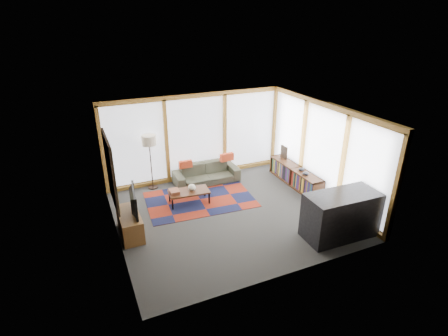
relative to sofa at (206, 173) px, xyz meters
name	(u,v)px	position (x,y,z in m)	size (l,w,h in m)	color
ground	(230,213)	(-0.10, -1.95, -0.28)	(5.50, 5.50, 0.00)	#2E2E2C
room_envelope	(239,147)	(0.39, -1.39, 1.26)	(5.52, 5.02, 2.62)	#3D332D
rug	(200,199)	(-0.56, -0.96, -0.28)	(2.84, 1.83, 0.01)	maroon
sofa	(206,173)	(0.00, 0.00, 0.00)	(1.94, 0.76, 0.57)	#363629
pillow_left	(186,164)	(-0.62, 0.04, 0.39)	(0.39, 0.12, 0.21)	#BB3B1D
pillow_right	(227,157)	(0.69, 0.03, 0.40)	(0.43, 0.13, 0.23)	#BB3B1D
floor_lamp	(151,162)	(-1.56, 0.28, 0.52)	(0.40, 0.40, 1.60)	#302119
coffee_table	(189,197)	(-0.88, -1.00, -0.11)	(1.06, 0.53, 0.35)	#35180F
book_stack	(174,192)	(-1.27, -0.98, 0.12)	(0.24, 0.30, 0.10)	brown
vase	(192,187)	(-0.79, -1.01, 0.16)	(0.21, 0.21, 0.18)	silver
bookshelf	(295,176)	(2.33, -1.22, -0.01)	(0.40, 2.21, 0.55)	#35180F
bowl_a	(306,173)	(2.28, -1.76, 0.31)	(0.18, 0.18, 0.09)	black
bowl_b	(301,169)	(2.34, -1.47, 0.31)	(0.17, 0.17, 0.08)	black
shelf_picture	(284,152)	(2.39, -0.46, 0.47)	(0.04, 0.30, 0.40)	black
tv_console	(130,224)	(-2.57, -1.85, -0.01)	(0.45, 1.08, 0.54)	brown
television	(130,201)	(-2.50, -1.81, 0.54)	(0.98, 0.13, 0.56)	black
bar_counter	(341,215)	(1.76, -3.80, 0.24)	(1.65, 0.77, 1.05)	black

